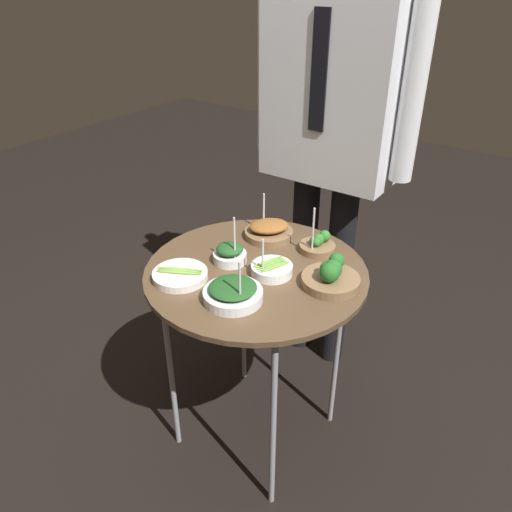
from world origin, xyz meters
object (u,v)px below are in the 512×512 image
waiter_figure (332,113)px  bowl_spinach_front_right (230,254)px  bowl_spinach_back_right (233,293)px  bowl_broccoli_far_rim (331,276)px  bowl_asparagus_front_left (272,269)px  serving_cart (256,283)px  bowl_asparagus_back_left (180,275)px  bowl_broccoli_front_center (318,244)px  bowl_roast_mid_right (269,230)px

waiter_figure → bowl_spinach_front_right: bearing=-94.4°
bowl_spinach_back_right → bowl_broccoli_far_rim: 0.30m
bowl_asparagus_front_left → waiter_figure: 0.67m
serving_cart → bowl_asparagus_back_left: bearing=-132.1°
bowl_asparagus_back_left → waiter_figure: 0.84m
bowl_asparagus_back_left → bowl_spinach_front_right: (0.06, 0.17, 0.02)m
serving_cart → bowl_broccoli_front_center: bowl_broccoli_front_center is taller
bowl_roast_mid_right → serving_cart: bearing=-66.8°
bowl_broccoli_front_center → bowl_asparagus_back_left: 0.48m
bowl_asparagus_back_left → waiter_figure: waiter_figure is taller
waiter_figure → bowl_asparagus_front_left: bearing=-79.0°
bowl_asparagus_front_left → bowl_spinach_back_right: bearing=-94.6°
bowl_spinach_back_right → bowl_broccoli_far_rim: bearing=50.1°
bowl_broccoli_front_center → bowl_asparagus_back_left: bowl_broccoli_front_center is taller
bowl_asparagus_front_left → bowl_broccoli_far_rim: bearing=16.0°
bowl_asparagus_front_left → bowl_asparagus_back_left: bowl_asparagus_front_left is taller
serving_cart → bowl_asparagus_back_left: size_ratio=4.39×
bowl_broccoli_far_rim → bowl_asparagus_back_left: 0.46m
bowl_roast_mid_right → bowl_spinach_front_right: size_ratio=1.02×
bowl_broccoli_front_center → bowl_spinach_front_right: same height
bowl_asparagus_front_left → bowl_asparagus_back_left: size_ratio=0.79×
bowl_asparagus_back_left → bowl_spinach_front_right: size_ratio=0.99×
serving_cart → waiter_figure: size_ratio=0.43×
serving_cart → bowl_asparagus_front_left: bowl_asparagus_front_left is taller
bowl_asparagus_back_left → waiter_figure: bearing=81.7°
bowl_asparagus_front_left → bowl_spinach_back_right: size_ratio=0.78×
bowl_roast_mid_right → waiter_figure: bearing=84.5°
bowl_spinach_back_right → bowl_spinach_front_right: size_ratio=1.01×
bowl_broccoli_far_rim → bowl_roast_mid_right: bowl_roast_mid_right is taller
bowl_asparagus_front_left → bowl_broccoli_front_center: size_ratio=0.79×
bowl_spinach_front_right → waiter_figure: (0.04, 0.58, 0.34)m
bowl_spinach_front_right → serving_cart: bearing=5.4°
bowl_asparagus_front_left → bowl_roast_mid_right: bearing=125.8°
serving_cart → bowl_spinach_back_right: bearing=-76.8°
serving_cart → bowl_spinach_front_right: bowl_spinach_front_right is taller
bowl_broccoli_far_rim → bowl_asparagus_back_left: bowl_broccoli_far_rim is taller
bowl_broccoli_front_center → bowl_asparagus_front_left: bearing=-102.5°
serving_cart → bowl_spinach_front_right: 0.13m
bowl_asparagus_back_left → bowl_spinach_front_right: 0.18m
bowl_asparagus_back_left → bowl_broccoli_far_rim: bearing=30.8°
serving_cart → bowl_roast_mid_right: (-0.09, 0.21, 0.08)m
serving_cart → bowl_broccoli_far_rim: bearing=13.9°
bowl_spinach_back_right → waiter_figure: waiter_figure is taller
serving_cart → bowl_spinach_back_right: size_ratio=4.30×
bowl_roast_mid_right → bowl_spinach_front_right: (-0.01, -0.22, 0.00)m
bowl_asparagus_front_left → bowl_roast_mid_right: size_ratio=0.77×
serving_cart → bowl_broccoli_far_rim: bowl_broccoli_far_rim is taller
serving_cart → bowl_broccoli_far_rim: (0.24, 0.06, 0.08)m
bowl_asparagus_front_left → bowl_broccoli_far_rim: bowl_asparagus_front_left is taller
bowl_broccoli_far_rim → waiter_figure: (-0.29, 0.51, 0.34)m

